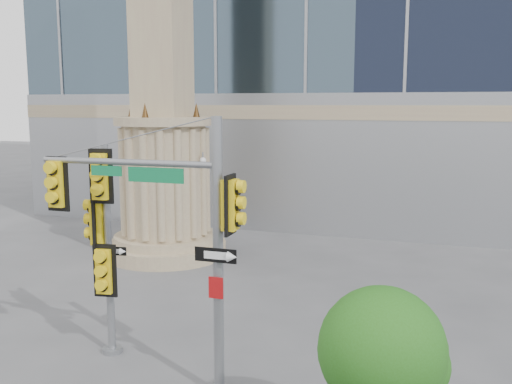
% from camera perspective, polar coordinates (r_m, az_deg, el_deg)
% --- Properties ---
extents(monument, '(4.40, 4.40, 16.60)m').
position_cam_1_polar(monument, '(20.84, -9.28, 8.58)').
color(monument, tan).
rests_on(monument, ground).
extents(main_signal_pole, '(4.15, 0.50, 5.35)m').
position_cam_1_polar(main_signal_pole, '(10.96, -8.53, -3.14)').
color(main_signal_pole, slate).
rests_on(main_signal_pole, ground).
extents(secondary_signal_pole, '(0.85, 0.62, 4.70)m').
position_cam_1_polar(secondary_signal_pole, '(12.85, -15.01, -4.08)').
color(secondary_signal_pole, slate).
rests_on(secondary_signal_pole, ground).
extents(street_tree, '(1.91, 1.86, 2.97)m').
position_cam_1_polar(street_tree, '(8.80, 12.69, -15.63)').
color(street_tree, tan).
rests_on(street_tree, ground).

